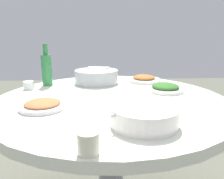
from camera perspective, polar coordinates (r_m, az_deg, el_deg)
name	(u,v)px	position (r m, az deg, el deg)	size (l,w,h in m)	color
round_dining_table	(111,117)	(1.20, -0.29, -7.29)	(1.23, 1.23, 0.73)	#99999E
rice_bowl	(96,76)	(1.50, -4.12, 3.50)	(0.30, 0.30, 0.10)	#B2B5BA
soup_bowl	(144,116)	(0.82, 8.44, -6.93)	(0.25, 0.26, 0.07)	white
dish_tofu_braise	(43,105)	(1.04, -17.81, -3.88)	(0.21, 0.21, 0.04)	white
dish_greens	(165,88)	(1.32, 13.87, 0.40)	(0.21, 0.21, 0.05)	white
dish_stirfry	(144,79)	(1.57, 8.41, 2.78)	(0.24, 0.24, 0.05)	silver
green_bottle	(47,69)	(1.47, -16.83, 5.18)	(0.06, 0.06, 0.27)	#308244
tea_cup_near	(29,85)	(1.42, -21.09, 1.04)	(0.06, 0.06, 0.05)	white
tea_cup_far	(88,143)	(0.63, -6.25, -13.74)	(0.06, 0.06, 0.07)	beige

